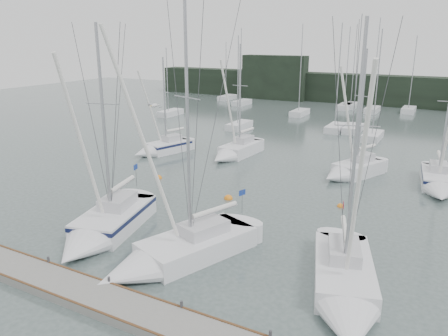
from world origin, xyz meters
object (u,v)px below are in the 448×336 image
(sailboat_mid_a, at_px, (160,148))
(buoy_b, at_px, (340,207))
(sailboat_mid_b, at_px, (234,152))
(sailboat_mid_d, at_px, (439,183))
(buoy_c, at_px, (159,178))
(sailboat_near_left, at_px, (101,229))
(sailboat_mid_c, at_px, (350,171))
(sailboat_near_center, at_px, (167,257))
(sailboat_near_right, at_px, (346,292))
(buoy_a, at_px, (228,199))

(sailboat_mid_a, xyz_separation_m, buoy_b, (19.53, -5.68, -0.53))
(sailboat_mid_b, height_order, buoy_b, sailboat_mid_b)
(sailboat_mid_d, relative_size, buoy_c, 20.44)
(sailboat_near_left, relative_size, buoy_c, 23.84)
(sailboat_mid_c, distance_m, buoy_b, 7.00)
(sailboat_mid_c, xyz_separation_m, sailboat_mid_d, (6.70, 0.07, -0.02))
(sailboat_near_center, bearing_deg, sailboat_mid_c, 96.68)
(sailboat_mid_a, bearing_deg, sailboat_mid_d, 20.30)
(sailboat_near_center, height_order, sailboat_mid_c, sailboat_near_center)
(sailboat_near_right, distance_m, sailboat_mid_d, 18.45)
(sailboat_near_left, bearing_deg, sailboat_mid_c, 48.15)
(sailboat_near_center, xyz_separation_m, sailboat_mid_b, (-6.58, 20.30, 0.02))
(sailboat_near_center, height_order, buoy_a, sailboat_near_center)
(sailboat_near_left, xyz_separation_m, sailboat_mid_b, (-1.40, 19.52, -0.05))
(buoy_b, bearing_deg, sailboat_near_left, -133.39)
(sailboat_near_center, relative_size, sailboat_mid_b, 1.27)
(sailboat_mid_a, relative_size, buoy_c, 18.56)
(sailboat_near_left, height_order, sailboat_mid_c, sailboat_near_left)
(sailboat_mid_b, distance_m, sailboat_mid_d, 18.09)
(sailboat_mid_b, height_order, sailboat_mid_d, sailboat_mid_b)
(buoy_b, bearing_deg, sailboat_mid_d, 50.73)
(buoy_c, bearing_deg, sailboat_mid_a, 125.53)
(sailboat_near_center, distance_m, sailboat_mid_b, 21.34)
(sailboat_mid_c, distance_m, buoy_a, 11.36)
(sailboat_near_left, bearing_deg, sailboat_mid_b, 80.57)
(sailboat_mid_c, distance_m, buoy_c, 15.91)
(sailboat_near_left, relative_size, sailboat_mid_b, 1.14)
(sailboat_mid_c, relative_size, buoy_a, 17.77)
(sailboat_mid_a, distance_m, buoy_c, 8.07)
(buoy_b, xyz_separation_m, buoy_c, (-14.85, -0.88, 0.00))
(sailboat_mid_b, xyz_separation_m, buoy_b, (12.36, -7.93, -0.53))
(buoy_a, bearing_deg, sailboat_near_left, -110.48)
(sailboat_mid_a, relative_size, buoy_b, 22.18)
(sailboat_mid_d, bearing_deg, sailboat_mid_a, 176.17)
(sailboat_mid_b, relative_size, buoy_a, 18.21)
(sailboat_mid_d, height_order, buoy_a, sailboat_mid_d)
(sailboat_near_left, bearing_deg, buoy_c, 96.43)
(sailboat_mid_b, height_order, buoy_c, sailboat_mid_b)
(sailboat_near_right, height_order, sailboat_mid_b, sailboat_near_right)
(buoy_b, bearing_deg, sailboat_mid_a, 163.79)
(sailboat_mid_c, relative_size, buoy_b, 24.33)
(sailboat_mid_d, xyz_separation_m, buoy_a, (-13.22, -9.35, -0.53))
(sailboat_near_center, relative_size, sailboat_mid_c, 1.30)
(buoy_c, bearing_deg, sailboat_near_left, -70.02)
(sailboat_near_center, relative_size, sailboat_mid_a, 1.43)
(sailboat_near_center, distance_m, buoy_c, 14.65)
(buoy_c, bearing_deg, sailboat_mid_c, 29.33)
(sailboat_near_left, bearing_deg, sailboat_near_center, -22.06)
(sailboat_near_left, relative_size, sailboat_mid_d, 1.17)
(sailboat_near_center, height_order, buoy_b, sailboat_near_center)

